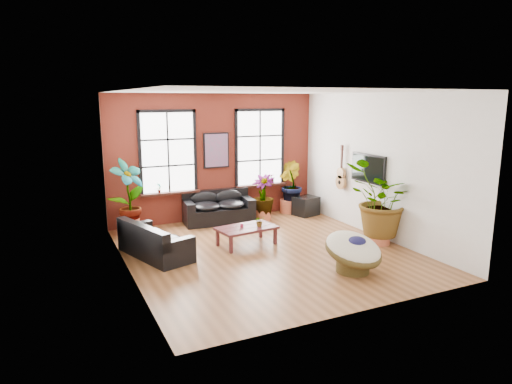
{
  "coord_description": "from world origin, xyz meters",
  "views": [
    {
      "loc": [
        -4.37,
        -8.67,
        3.35
      ],
      "look_at": [
        0.0,
        0.6,
        1.25
      ],
      "focal_mm": 32.0,
      "sensor_mm": 36.0,
      "label": 1
    }
  ],
  "objects_px": {
    "sofa_back": "(218,208)",
    "papasan_chair": "(353,251)",
    "sofa_left": "(153,241)",
    "coffee_table": "(246,229)"
  },
  "relations": [
    {
      "from": "sofa_back",
      "to": "coffee_table",
      "type": "height_order",
      "value": "sofa_back"
    },
    {
      "from": "sofa_left",
      "to": "coffee_table",
      "type": "distance_m",
      "value": 2.15
    },
    {
      "from": "sofa_back",
      "to": "papasan_chair",
      "type": "bearing_deg",
      "value": -70.81
    },
    {
      "from": "coffee_table",
      "to": "papasan_chair",
      "type": "distance_m",
      "value": 2.72
    },
    {
      "from": "coffee_table",
      "to": "papasan_chair",
      "type": "xyz_separation_m",
      "value": [
        1.21,
        -2.44,
        0.05
      ]
    },
    {
      "from": "sofa_back",
      "to": "coffee_table",
      "type": "xyz_separation_m",
      "value": [
        -0.11,
        -2.2,
        -0.01
      ]
    },
    {
      "from": "sofa_back",
      "to": "sofa_left",
      "type": "bearing_deg",
      "value": -131.49
    },
    {
      "from": "sofa_left",
      "to": "papasan_chair",
      "type": "relative_size",
      "value": 1.5
    },
    {
      "from": "papasan_chair",
      "to": "sofa_left",
      "type": "bearing_deg",
      "value": 129.57
    },
    {
      "from": "sofa_left",
      "to": "papasan_chair",
      "type": "distance_m",
      "value": 4.22
    }
  ]
}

